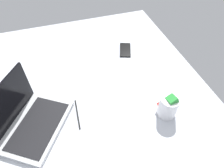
{
  "coord_description": "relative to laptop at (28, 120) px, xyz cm",
  "views": [
    {
      "loc": [
        -53.23,
        2.73,
        100.27
      ],
      "look_at": [
        13.4,
        -18.69,
        24.0
      ],
      "focal_mm": 32.57,
      "sensor_mm": 36.0,
      "label": 1
    }
  ],
  "objects": [
    {
      "name": "laptop",
      "position": [
        0.0,
        0.0,
        0.0
      ],
      "size": [
        40.21,
        37.4,
        23.0
      ],
      "rotation": [
        0.0,
        0.0,
        -0.59
      ],
      "color": "#B7BABC",
      "rests_on": "bed_mattress"
    },
    {
      "name": "cell_phone",
      "position": [
        38.98,
        -61.07,
        -4.01
      ],
      "size": [
        15.48,
        11.19,
        0.8
      ],
      "primitive_type": "cube",
      "rotation": [
        0.0,
        0.0,
        1.22
      ],
      "color": "black",
      "rests_on": "bed_mattress"
    },
    {
      "name": "snack_cup",
      "position": [
        -12.83,
        -62.87,
        1.43
      ],
      "size": [
        9.0,
        9.0,
        13.39
      ],
      "color": "silver",
      "rests_on": "bed_mattress"
    },
    {
      "name": "bed_mattress",
      "position": [
        -5.29,
        -23.47,
        -13.41
      ],
      "size": [
        180.0,
        140.0,
        18.0
      ],
      "primitive_type": "cube",
      "color": "#B7BCC6",
      "rests_on": "ground"
    },
    {
      "name": "charger_cable",
      "position": [
        -0.46,
        -21.85,
        -4.11
      ],
      "size": [
        17.0,
        1.65,
        0.6
      ],
      "primitive_type": "cube",
      "rotation": [
        0.0,
        0.0,
        -0.06
      ],
      "color": "black",
      "rests_on": "bed_mattress"
    }
  ]
}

